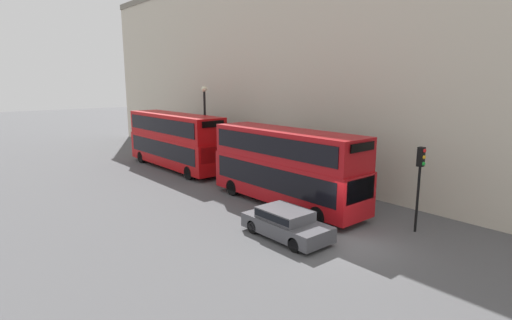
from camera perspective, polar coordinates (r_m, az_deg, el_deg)
ground_plane at (r=18.56m, az=13.29°, el=-11.33°), size 200.00×200.00×0.00m
building_facade at (r=23.27m, az=24.96°, el=13.61°), size 1.10×80.00×16.21m
bus_leading at (r=22.67m, az=4.25°, el=-0.58°), size 2.59×10.24×4.36m
bus_second_in_queue at (r=32.98m, az=-11.55°, el=3.00°), size 2.59×11.29×4.47m
car_dark_sedan at (r=18.40m, az=4.28°, el=-8.89°), size 1.89×4.26×1.32m
traffic_light at (r=19.88m, az=22.39°, el=-1.55°), size 0.30×0.36×4.07m
street_lamp at (r=32.01m, az=-7.32°, el=5.84°), size 0.44×0.44×6.65m
pedestrian at (r=36.46m, az=-10.62°, el=1.03°), size 0.36×0.36×1.58m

